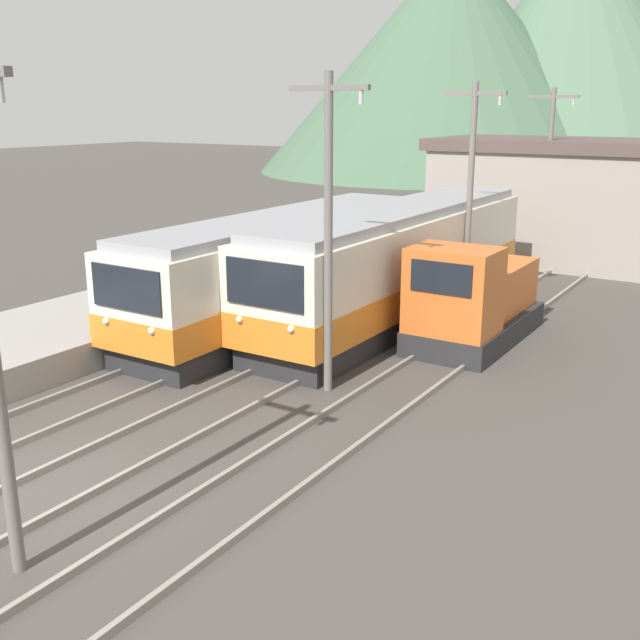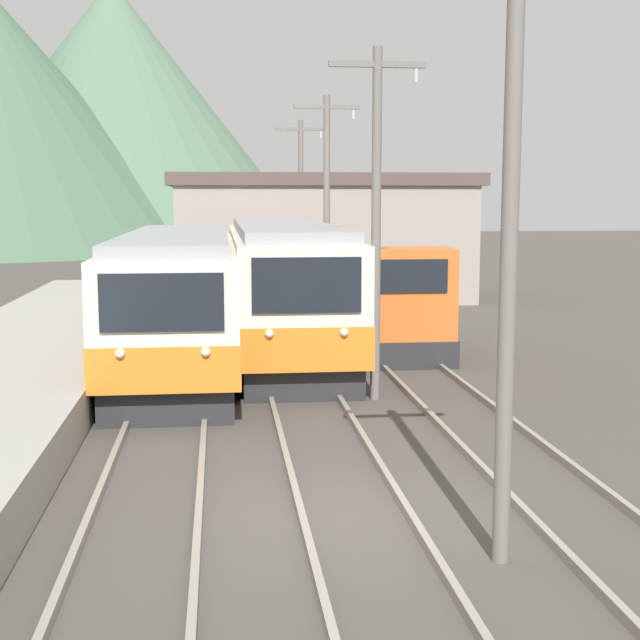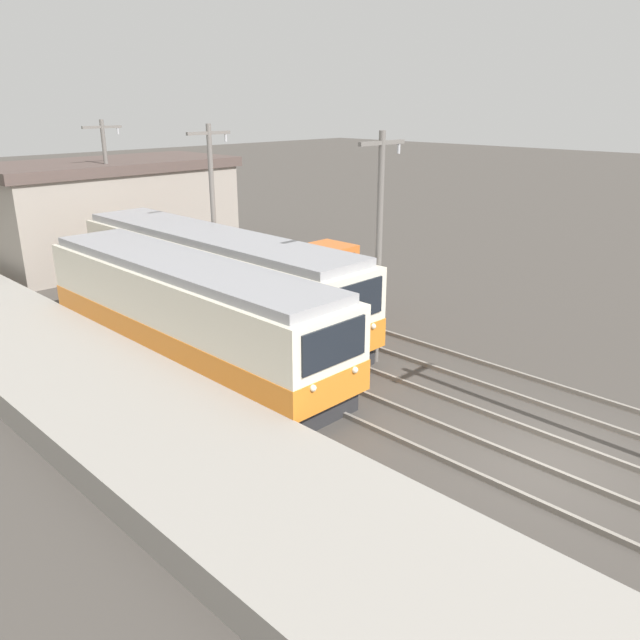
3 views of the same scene
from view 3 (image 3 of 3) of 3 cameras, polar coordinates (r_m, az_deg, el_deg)
ground_plane at (r=16.21m, az=20.57°, el=-12.00°), size 200.00×200.00×0.00m
platform_left at (r=11.48m, az=6.37°, el=-22.83°), size 4.50×54.00×0.82m
track_left at (r=14.15m, az=15.97°, el=-16.06°), size 1.54×60.00×0.14m
track_center at (r=16.33m, az=20.90°, el=-11.50°), size 1.54×60.00×0.14m
track_right at (r=18.85m, az=24.75°, el=-7.77°), size 1.54×60.00×0.14m
commuter_train_left at (r=20.51m, az=-12.05°, el=0.41°), size 2.84×13.17×3.40m
commuter_train_center at (r=23.87m, az=-9.66°, el=3.42°), size 2.84×14.45×3.56m
shunting_locomotive at (r=24.88m, az=-2.29°, el=3.24°), size 2.40×5.41×3.00m
catenary_mast_mid at (r=19.52m, az=5.43°, el=7.06°), size 2.00×0.20×7.30m
catenary_mast_far at (r=25.74m, az=-9.73°, el=9.85°), size 2.00×0.20×7.30m
catenary_mast_distant at (r=33.05m, az=-18.72°, el=11.18°), size 2.00×0.20×7.30m
station_building at (r=35.32m, az=-18.38°, el=9.48°), size 12.60×6.30×5.24m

